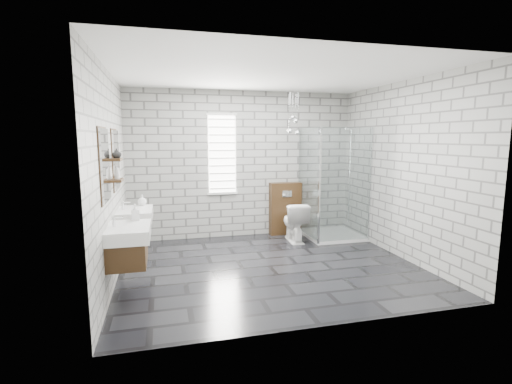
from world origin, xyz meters
name	(u,v)px	position (x,y,z in m)	size (l,w,h in m)	color
floor	(270,267)	(0.00, 0.00, -0.01)	(4.20, 3.60, 0.02)	black
ceiling	(271,73)	(0.00, 0.00, 2.71)	(4.20, 3.60, 0.02)	white
wall_back	(243,165)	(0.00, 1.81, 1.35)	(4.20, 0.02, 2.70)	#9E9D98
wall_front	(325,192)	(0.00, -1.81, 1.35)	(4.20, 0.02, 2.70)	#9E9D98
wall_left	(110,178)	(-2.11, 0.00, 1.35)	(0.02, 3.60, 2.70)	#9E9D98
wall_right	(402,171)	(2.11, 0.00, 1.35)	(0.02, 3.60, 2.70)	#9E9D98
vanity_left	(125,234)	(-1.91, -0.60, 0.76)	(0.47, 0.70, 1.57)	#3B2612
vanity_right	(132,216)	(-1.91, 0.43, 0.76)	(0.47, 0.70, 1.57)	#3B2612
shelf_lower	(117,180)	(-2.03, -0.05, 1.32)	(0.14, 0.30, 0.03)	#3B2612
shelf_upper	(116,160)	(-2.03, -0.05, 1.58)	(0.14, 0.30, 0.03)	#3B2612
window	(222,154)	(-0.40, 1.78, 1.55)	(0.56, 0.05, 1.48)	white
cistern_panel	(285,208)	(0.80, 1.70, 0.50)	(0.60, 0.20, 1.00)	#3B2612
flush_plate	(287,194)	(0.80, 1.60, 0.80)	(0.18, 0.01, 0.12)	silver
shower_enclosure	(330,212)	(1.50, 1.18, 0.50)	(1.00, 1.00, 2.03)	white
pendant_cluster	(293,126)	(0.82, 1.37, 2.06)	(0.24, 0.23, 0.81)	silver
toilet	(294,222)	(0.80, 1.19, 0.35)	(0.39, 0.69, 0.71)	white
soap_bottle_a	(135,212)	(-1.81, -0.31, 0.95)	(0.09, 0.09, 0.20)	#B2B2B2
soap_bottle_b	(142,200)	(-1.78, 0.73, 0.93)	(0.13, 0.13, 0.16)	#B2B2B2
soap_bottle_c	(117,172)	(-2.02, -0.06, 1.42)	(0.07, 0.07, 0.18)	#B2B2B2
vase	(117,153)	(-2.02, 0.01, 1.65)	(0.11, 0.11, 0.12)	#B2B2B2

